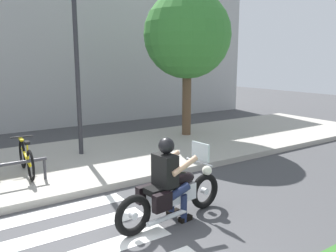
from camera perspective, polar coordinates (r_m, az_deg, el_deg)
The scene contains 8 objects.
sidewalk at distance 8.96m, azimuth -22.66°, elevation -6.74°, with size 24.00×4.40×0.15m, color #A8A399.
crosswalk_stripe_3 at distance 5.88m, azimuth -17.17°, elevation -16.46°, with size 2.80×0.40×0.01m, color white.
crosswalk_stripe_4 at distance 6.58m, azimuth -19.24°, elevation -13.54°, with size 2.80×0.40×0.01m, color white.
motorcycle at distance 5.82m, azimuth 0.76°, elevation -11.23°, with size 2.21×0.71×1.24m.
rider at distance 5.65m, azimuth 0.15°, elevation -7.95°, with size 0.67×0.58×1.45m.
bicycle_3 at distance 8.27m, azimuth -22.42°, elevation -4.98°, with size 0.48×1.68×0.80m.
street_lamp at distance 9.36m, azimuth -14.90°, elevation 11.27°, with size 0.28×0.28×4.62m.
tree_near_rack at distance 11.57m, azimuth 3.21°, elevation 14.76°, with size 2.85×2.85×4.89m.
Camera 1 is at (-1.51, -4.26, 2.65)m, focal length 36.82 mm.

